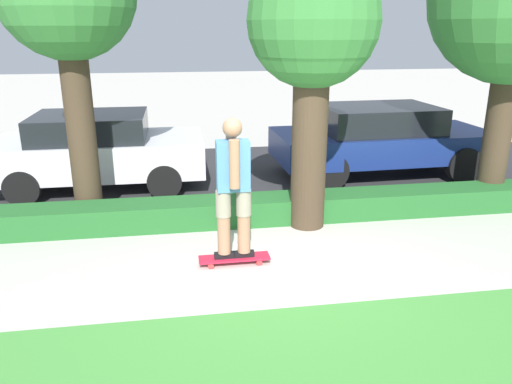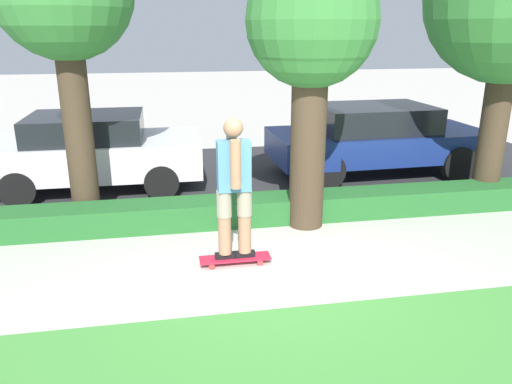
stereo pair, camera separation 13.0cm
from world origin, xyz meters
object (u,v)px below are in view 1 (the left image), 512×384
object	(u,v)px
parked_car_middle	(381,138)
parked_car_front	(98,149)
tree_mid	(313,33)
skater_person	(233,186)
skateboard	(234,258)

from	to	relation	value
parked_car_middle	parked_car_front	bearing A→B (deg)	178.33
tree_mid	parked_car_front	size ratio (longest dim) A/B	1.01
skater_person	parked_car_middle	size ratio (longest dim) A/B	0.41
tree_mid	skater_person	bearing A→B (deg)	-137.35
tree_mid	parked_car_middle	bearing A→B (deg)	49.13
skateboard	tree_mid	distance (m)	3.24
skater_person	parked_car_front	world-z (taller)	skater_person
skater_person	parked_car_front	bearing A→B (deg)	120.25
skater_person	tree_mid	size ratio (longest dim) A/B	0.46
skater_person	tree_mid	xyz separation A→B (m)	(1.26, 1.16, 1.77)
tree_mid	parked_car_middle	distance (m)	3.94
tree_mid	parked_car_middle	world-z (taller)	tree_mid
skater_person	tree_mid	bearing A→B (deg)	42.65
parked_car_front	parked_car_middle	bearing A→B (deg)	0.02
skateboard	parked_car_front	bearing A→B (deg)	120.25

